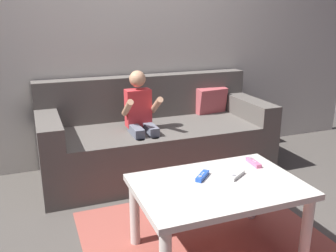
{
  "coord_description": "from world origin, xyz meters",
  "views": [
    {
      "loc": [
        -0.83,
        -1.83,
        1.36
      ],
      "look_at": [
        0.05,
        0.46,
        0.61
      ],
      "focal_mm": 39.35,
      "sensor_mm": 36.0,
      "label": 1
    }
  ],
  "objects_px": {
    "couch": "(156,139)",
    "coffee_table": "(218,195)",
    "game_remote_blue_near_edge": "(202,176)",
    "game_remote_pink_far_corner": "(254,162)",
    "game_remote_white_center": "(237,175)",
    "person_seated_on_couch": "(141,120)"
  },
  "relations": [
    {
      "from": "couch",
      "to": "game_remote_white_center",
      "type": "height_order",
      "value": "couch"
    },
    {
      "from": "game_remote_blue_near_edge",
      "to": "person_seated_on_couch",
      "type": "bearing_deg",
      "value": 93.4
    },
    {
      "from": "person_seated_on_couch",
      "to": "game_remote_pink_far_corner",
      "type": "distance_m",
      "value": 1.04
    },
    {
      "from": "coffee_table",
      "to": "game_remote_white_center",
      "type": "bearing_deg",
      "value": 15.33
    },
    {
      "from": "couch",
      "to": "game_remote_white_center",
      "type": "relative_size",
      "value": 14.41
    },
    {
      "from": "couch",
      "to": "coffee_table",
      "type": "height_order",
      "value": "couch"
    },
    {
      "from": "person_seated_on_couch",
      "to": "coffee_table",
      "type": "bearing_deg",
      "value": -84.25
    },
    {
      "from": "person_seated_on_couch",
      "to": "game_remote_white_center",
      "type": "bearing_deg",
      "value": -76.77
    },
    {
      "from": "couch",
      "to": "coffee_table",
      "type": "relative_size",
      "value": 2.12
    },
    {
      "from": "person_seated_on_couch",
      "to": "coffee_table",
      "type": "distance_m",
      "value": 1.12
    },
    {
      "from": "couch",
      "to": "person_seated_on_couch",
      "type": "relative_size",
      "value": 2.13
    },
    {
      "from": "coffee_table",
      "to": "game_remote_white_center",
      "type": "relative_size",
      "value": 6.81
    },
    {
      "from": "game_remote_blue_near_edge",
      "to": "game_remote_pink_far_corner",
      "type": "bearing_deg",
      "value": 9.62
    },
    {
      "from": "couch",
      "to": "coffee_table",
      "type": "xyz_separation_m",
      "value": [
        -0.08,
        -1.28,
        0.09
      ]
    },
    {
      "from": "coffee_table",
      "to": "game_remote_pink_far_corner",
      "type": "height_order",
      "value": "game_remote_pink_far_corner"
    },
    {
      "from": "game_remote_white_center",
      "to": "game_remote_pink_far_corner",
      "type": "relative_size",
      "value": 0.96
    },
    {
      "from": "person_seated_on_couch",
      "to": "game_remote_white_center",
      "type": "height_order",
      "value": "person_seated_on_couch"
    },
    {
      "from": "game_remote_blue_near_edge",
      "to": "game_remote_white_center",
      "type": "xyz_separation_m",
      "value": [
        0.19,
        -0.06,
        0.0
      ]
    },
    {
      "from": "coffee_table",
      "to": "game_remote_blue_near_edge",
      "type": "xyz_separation_m",
      "value": [
        -0.05,
        0.1,
        0.08
      ]
    },
    {
      "from": "game_remote_blue_near_edge",
      "to": "game_remote_white_center",
      "type": "bearing_deg",
      "value": -17.58
    },
    {
      "from": "game_remote_white_center",
      "to": "person_seated_on_couch",
      "type": "bearing_deg",
      "value": 103.23
    },
    {
      "from": "coffee_table",
      "to": "person_seated_on_couch",
      "type": "bearing_deg",
      "value": 95.75
    }
  ]
}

